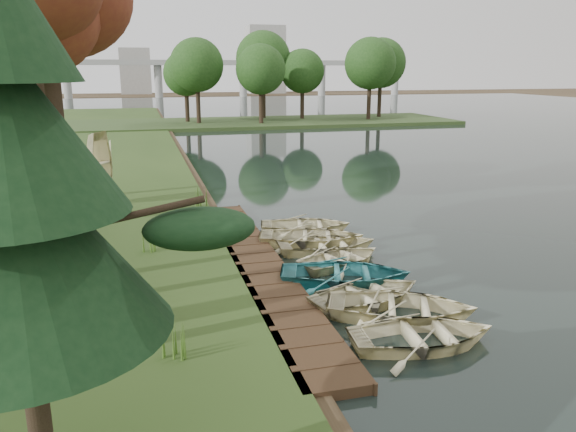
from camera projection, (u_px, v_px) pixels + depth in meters
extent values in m
plane|color=#3D2F1D|center=(304.00, 266.00, 19.23)|extent=(300.00, 300.00, 0.00)
cube|color=#372515|center=(259.00, 266.00, 18.79)|extent=(1.60, 16.00, 0.30)
cube|color=#2F441E|center=(251.00, 123.00, 67.90)|extent=(50.00, 14.00, 0.45)
cylinder|color=black|center=(41.00, 104.00, 61.45)|extent=(0.50, 0.50, 4.80)
sphere|color=#234818|center=(37.00, 70.00, 60.53)|extent=(5.60, 5.60, 5.60)
cylinder|color=black|center=(105.00, 103.00, 63.10)|extent=(0.50, 0.50, 4.80)
sphere|color=#234818|center=(102.00, 70.00, 62.19)|extent=(5.60, 5.60, 5.60)
cylinder|color=black|center=(165.00, 102.00, 64.75)|extent=(0.50, 0.50, 4.80)
sphere|color=#234818|center=(164.00, 70.00, 63.84)|extent=(5.60, 5.60, 5.60)
cylinder|color=black|center=(223.00, 101.00, 66.41)|extent=(0.50, 0.50, 4.80)
sphere|color=#234818|center=(222.00, 70.00, 65.49)|extent=(5.60, 5.60, 5.60)
cylinder|color=black|center=(277.00, 100.00, 68.06)|extent=(0.50, 0.50, 4.80)
sphere|color=#234818|center=(277.00, 70.00, 67.15)|extent=(5.60, 5.60, 5.60)
cylinder|color=black|center=(329.00, 100.00, 69.71)|extent=(0.50, 0.50, 4.80)
sphere|color=#234818|center=(330.00, 70.00, 68.80)|extent=(5.60, 5.60, 5.60)
cylinder|color=black|center=(379.00, 99.00, 71.37)|extent=(0.50, 0.50, 4.80)
sphere|color=#234818|center=(380.00, 70.00, 70.45)|extent=(5.60, 5.60, 5.60)
cube|color=#A5A5A0|center=(201.00, 63.00, 131.86)|extent=(90.00, 4.00, 1.20)
cylinder|color=#A5A5A0|center=(67.00, 81.00, 125.44)|extent=(1.80, 1.80, 8.00)
cylinder|color=#A5A5A0|center=(158.00, 80.00, 130.40)|extent=(1.80, 1.80, 8.00)
cylinder|color=#A5A5A0|center=(243.00, 80.00, 135.36)|extent=(1.80, 1.80, 8.00)
cylinder|color=#A5A5A0|center=(322.00, 79.00, 140.32)|extent=(1.80, 1.80, 8.00)
cylinder|color=#A5A5A0|center=(395.00, 79.00, 145.28)|extent=(1.80, 1.80, 8.00)
cube|color=#A5A5A0|center=(265.00, 60.00, 155.27)|extent=(10.00, 8.00, 18.00)
cube|color=#A5A5A0|center=(135.00, 71.00, 152.02)|extent=(8.00, 8.00, 12.00)
imported|color=beige|center=(424.00, 332.00, 13.48)|extent=(3.82, 2.88, 0.75)
imported|color=beige|center=(401.00, 304.00, 14.96)|extent=(4.75, 4.15, 0.82)
imported|color=beige|center=(369.00, 292.00, 15.91)|extent=(4.06, 3.32, 0.74)
imported|color=teal|center=(346.00, 272.00, 17.37)|extent=(4.69, 3.94, 0.83)
imported|color=beige|center=(342.00, 256.00, 19.03)|extent=(3.86, 3.34, 0.67)
imported|color=beige|center=(327.00, 242.00, 20.45)|extent=(3.78, 2.81, 0.75)
imported|color=beige|center=(311.00, 235.00, 21.25)|extent=(4.59, 3.83, 0.82)
imported|color=beige|center=(306.00, 223.00, 22.92)|extent=(4.12, 3.33, 0.76)
imported|color=beige|center=(104.00, 197.00, 26.72)|extent=(4.20, 3.87, 0.71)
cylinder|color=black|center=(60.00, 159.00, 14.36)|extent=(0.40, 0.40, 8.02)
cylinder|color=black|center=(42.00, 110.00, 22.43)|extent=(0.43, 0.43, 9.28)
cylinder|color=black|center=(7.00, 97.00, 25.67)|extent=(0.44, 0.44, 9.97)
cylinder|color=black|center=(38.00, 412.00, 7.69)|extent=(0.32, 0.32, 3.38)
cone|color=black|center=(16.00, 237.00, 7.06)|extent=(3.80, 3.80, 2.60)
cone|color=black|center=(1.00, 123.00, 6.69)|extent=(2.90, 2.90, 2.25)
cone|color=#3F661E|center=(173.00, 342.00, 12.35)|extent=(0.60, 0.60, 0.86)
cone|color=#3F661E|center=(217.00, 231.00, 20.28)|extent=(0.60, 0.60, 1.14)
cone|color=#3F661E|center=(150.00, 237.00, 19.78)|extent=(0.60, 0.60, 0.99)
cone|color=#3F661E|center=(201.00, 198.00, 25.88)|extent=(0.60, 0.60, 0.95)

